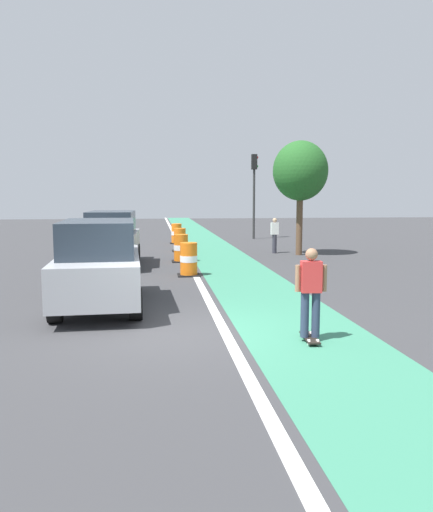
# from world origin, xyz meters

# --- Properties ---
(ground_plane) EXTENTS (100.00, 100.00, 0.00)m
(ground_plane) POSITION_xyz_m (0.00, 0.00, 0.00)
(ground_plane) COLOR #38383A
(bike_lane_strip) EXTENTS (2.50, 80.00, 0.01)m
(bike_lane_strip) POSITION_xyz_m (2.40, 12.00, 0.00)
(bike_lane_strip) COLOR #387F60
(bike_lane_strip) RESTS_ON ground
(lane_divider_stripe) EXTENTS (0.20, 80.00, 0.01)m
(lane_divider_stripe) POSITION_xyz_m (0.90, 12.00, 0.01)
(lane_divider_stripe) COLOR silver
(lane_divider_stripe) RESTS_ON ground
(skateboarder_on_lane) EXTENTS (0.57, 0.81, 1.69)m
(skateboarder_on_lane) POSITION_xyz_m (2.34, -0.94, 0.91)
(skateboarder_on_lane) COLOR black
(skateboarder_on_lane) RESTS_ON ground
(parked_suv_nearest) EXTENTS (2.07, 4.68, 2.04)m
(parked_suv_nearest) POSITION_xyz_m (-1.72, 2.47, 1.04)
(parked_suv_nearest) COLOR #9EA0A5
(parked_suv_nearest) RESTS_ON ground
(parked_suv_second) EXTENTS (1.99, 4.64, 2.04)m
(parked_suv_second) POSITION_xyz_m (-2.01, 9.82, 1.04)
(parked_suv_second) COLOR #9EA0A5
(parked_suv_second) RESTS_ON ground
(traffic_barrel_front) EXTENTS (0.73, 0.73, 1.09)m
(traffic_barrel_front) POSITION_xyz_m (0.68, 6.96, 0.53)
(traffic_barrel_front) COLOR orange
(traffic_barrel_front) RESTS_ON ground
(traffic_barrel_mid) EXTENTS (0.73, 0.73, 1.09)m
(traffic_barrel_mid) POSITION_xyz_m (0.62, 10.60, 0.53)
(traffic_barrel_mid) COLOR orange
(traffic_barrel_mid) RESTS_ON ground
(traffic_barrel_back) EXTENTS (0.73, 0.73, 1.09)m
(traffic_barrel_back) POSITION_xyz_m (0.76, 14.51, 0.53)
(traffic_barrel_back) COLOR orange
(traffic_barrel_back) RESTS_ON ground
(traffic_barrel_far) EXTENTS (0.73, 0.73, 1.09)m
(traffic_barrel_far) POSITION_xyz_m (0.78, 18.54, 0.53)
(traffic_barrel_far) COLOR orange
(traffic_barrel_far) RESTS_ON ground
(traffic_light_corner) EXTENTS (0.41, 0.32, 5.10)m
(traffic_light_corner) POSITION_xyz_m (5.61, 21.07, 3.50)
(traffic_light_corner) COLOR #2D2D2D
(traffic_light_corner) RESTS_ON ground
(pedestrian_crossing) EXTENTS (0.34, 0.20, 1.61)m
(pedestrian_crossing) POSITION_xyz_m (5.02, 13.14, 0.86)
(pedestrian_crossing) COLOR #33333D
(pedestrian_crossing) RESTS_ON ground
(street_tree_sidewalk) EXTENTS (2.40, 2.40, 5.00)m
(street_tree_sidewalk) POSITION_xyz_m (5.94, 12.33, 3.67)
(street_tree_sidewalk) COLOR brown
(street_tree_sidewalk) RESTS_ON ground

